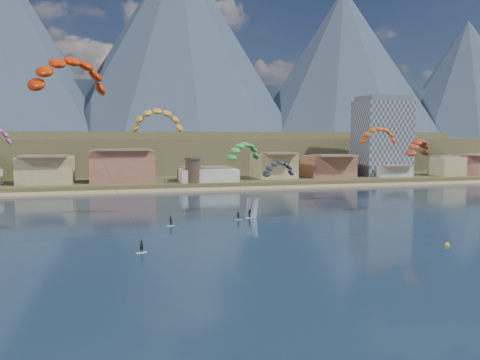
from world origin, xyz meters
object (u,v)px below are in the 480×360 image
object	(u,v)px
watchtower	(193,170)
windsurfer	(251,212)
kitesurfer_yellow	(157,117)
buoy	(447,245)
kitesurfer_red	(69,70)
kitesurfer_green	(244,149)
apartment_tower	(382,136)

from	to	relation	value
watchtower	windsurfer	size ratio (longest dim) A/B	1.96
kitesurfer_yellow	buoy	distance (m)	63.78
kitesurfer_yellow	windsurfer	xyz separation A→B (m)	(18.99, -8.21, -20.54)
kitesurfer_yellow	windsurfer	size ratio (longest dim) A/B	5.92
kitesurfer_yellow	kitesurfer_red	bearing A→B (deg)	-126.37
kitesurfer_yellow	kitesurfer_green	size ratio (longest dim) A/B	1.42
windsurfer	apartment_tower	bearing A→B (deg)	44.98
kitesurfer_green	windsurfer	size ratio (longest dim) A/B	4.17
apartment_tower	kitesurfer_yellow	distance (m)	119.28
kitesurfer_green	apartment_tower	bearing A→B (deg)	41.91
apartment_tower	watchtower	world-z (taller)	apartment_tower
watchtower	kitesurfer_green	distance (m)	55.90
apartment_tower	kitesurfer_green	distance (m)	103.62
watchtower	buoy	size ratio (longest dim) A/B	11.05
apartment_tower	watchtower	size ratio (longest dim) A/B	3.72
apartment_tower	kitesurfer_yellow	xyz separation A→B (m)	(-96.81, -69.55, 4.12)
watchtower	kitesurfer_yellow	distance (m)	60.09
kitesurfer_red	kitesurfer_yellow	size ratio (longest dim) A/B	1.28
watchtower	kitesurfer_red	distance (m)	87.56
kitesurfer_green	buoy	distance (m)	50.62
apartment_tower	buoy	world-z (taller)	apartment_tower
kitesurfer_red	watchtower	bearing A→B (deg)	66.88
kitesurfer_green	buoy	world-z (taller)	kitesurfer_green
apartment_tower	kitesurfer_yellow	bearing A→B (deg)	-144.31
watchtower	buoy	bearing A→B (deg)	-75.48
apartment_tower	windsurfer	xyz separation A→B (m)	(-77.82, -77.77, -16.42)
windsurfer	buoy	xyz separation A→B (m)	(23.23, -34.33, -1.26)
kitesurfer_yellow	buoy	size ratio (longest dim) A/B	33.45
kitesurfer_green	windsurfer	world-z (taller)	kitesurfer_green
apartment_tower	buoy	xyz separation A→B (m)	(-54.59, -112.09, -17.69)
kitesurfer_yellow	watchtower	bearing A→B (deg)	73.16
apartment_tower	watchtower	bearing A→B (deg)	-170.07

